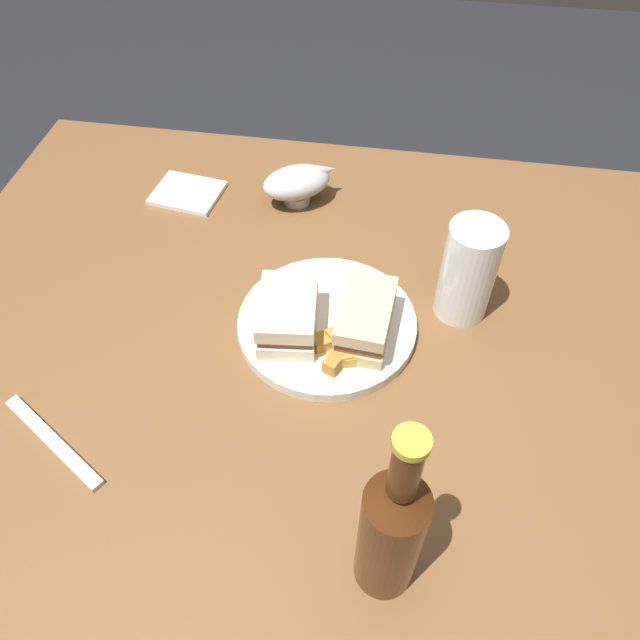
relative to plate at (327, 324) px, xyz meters
name	(u,v)px	position (x,y,z in m)	size (l,w,h in m)	color
ground_plane	(316,541)	(-0.02, -0.02, -0.74)	(6.00, 6.00, 0.00)	black
dining_table	(315,465)	(-0.02, -0.02, -0.37)	(1.16, 0.93, 0.73)	brown
plate	(327,324)	(0.00, 0.00, 0.00)	(0.25, 0.25, 0.02)	silver
sandwich_half_left	(288,316)	(-0.05, -0.03, 0.04)	(0.09, 0.12, 0.06)	beige
sandwich_half_right	(366,319)	(0.05, -0.01, 0.04)	(0.07, 0.12, 0.06)	#CCB284
potato_wedge_front	(336,360)	(0.02, -0.07, 0.02)	(0.04, 0.02, 0.02)	#AD702D
potato_wedge_middle	(347,357)	(0.04, -0.07, 0.02)	(0.05, 0.02, 0.02)	gold
potato_wedge_back	(362,356)	(0.06, -0.06, 0.02)	(0.05, 0.02, 0.02)	gold
potato_wedge_left_edge	(346,331)	(0.03, -0.02, 0.02)	(0.05, 0.02, 0.02)	#B77F33
potato_wedge_right_edge	(330,339)	(0.01, -0.04, 0.02)	(0.05, 0.02, 0.02)	#B77F33
pint_glass	(467,275)	(0.18, 0.07, 0.06)	(0.07, 0.07, 0.15)	white
gravy_boat	(297,182)	(-0.09, 0.27, 0.03)	(0.13, 0.12, 0.06)	#B7B7BC
cider_bottle	(392,530)	(0.11, -0.32, 0.10)	(0.06, 0.06, 0.27)	#47230F
napkin	(187,193)	(-0.28, 0.26, 0.00)	(0.11, 0.09, 0.01)	white
fork	(53,441)	(-0.30, -0.23, 0.00)	(0.18, 0.02, 0.01)	silver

